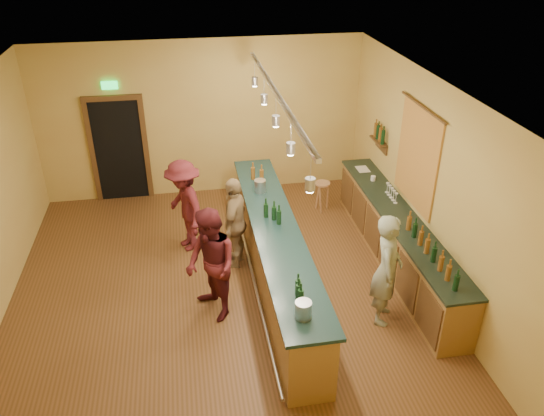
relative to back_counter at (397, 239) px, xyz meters
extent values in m
plane|color=#533417|center=(-2.97, -0.18, -0.49)|extent=(7.00, 7.00, 0.00)
cube|color=silver|center=(-2.97, -0.18, 2.71)|extent=(6.50, 7.00, 0.02)
cube|color=#B99145|center=(-2.97, 3.32, 1.11)|extent=(6.50, 0.02, 3.20)
cube|color=#B99145|center=(-2.97, -3.68, 1.11)|extent=(6.50, 0.02, 3.20)
cube|color=#B99145|center=(0.28, -0.18, 1.11)|extent=(0.02, 7.00, 3.20)
cube|color=black|center=(-4.67, 3.30, 0.56)|extent=(0.95, 0.06, 2.10)
cube|color=#443114|center=(-5.19, 3.28, 0.56)|extent=(0.10, 0.08, 2.10)
cube|color=#443114|center=(-4.14, 3.28, 0.56)|extent=(0.10, 0.08, 2.10)
cube|color=#443114|center=(-4.67, 3.28, 1.66)|extent=(1.15, 0.08, 0.10)
cube|color=#19E54C|center=(-4.67, 3.27, 1.91)|extent=(0.30, 0.04, 0.15)
cube|color=#A53A21|center=(0.26, 0.22, 1.36)|extent=(0.03, 1.40, 1.60)
cube|color=#443114|center=(0.19, 1.72, 1.06)|extent=(0.16, 0.55, 0.03)
cube|color=#443114|center=(0.26, 1.72, 0.96)|extent=(0.03, 0.55, 0.18)
cube|color=brown|center=(0.00, 0.02, -0.04)|extent=(0.55, 4.50, 0.90)
cube|color=black|center=(0.00, 0.02, 0.43)|extent=(0.60, 4.55, 0.04)
cylinder|color=silver|center=(0.00, 1.32, 0.50)|extent=(0.09, 0.09, 0.09)
cube|color=silver|center=(-0.03, 1.82, 0.46)|extent=(0.22, 0.30, 0.01)
cube|color=brown|center=(-2.10, -0.18, 0.01)|extent=(0.60, 5.00, 1.00)
cube|color=#142B2A|center=(-2.10, -0.18, 0.54)|extent=(0.70, 5.10, 0.05)
cylinder|color=silver|center=(-2.46, -0.18, -0.34)|extent=(0.05, 5.00, 0.05)
cylinder|color=silver|center=(-2.15, -2.28, 0.67)|extent=(0.20, 0.20, 0.22)
cylinder|color=silver|center=(-2.15, 1.02, 0.67)|extent=(0.20, 0.20, 0.22)
cube|color=silver|center=(-2.10, -0.18, 2.65)|extent=(0.06, 4.60, 0.05)
cylinder|color=silver|center=(-2.10, -2.18, 2.46)|extent=(0.01, 0.01, 0.35)
cylinder|color=#A5A5AD|center=(-2.10, -2.18, 2.26)|extent=(0.11, 0.11, 0.14)
cylinder|color=#FFEABF|center=(-2.10, -2.18, 2.18)|extent=(0.08, 0.08, 0.02)
cylinder|color=silver|center=(-2.10, -1.18, 2.46)|extent=(0.01, 0.01, 0.35)
cylinder|color=#A5A5AD|center=(-2.10, -1.18, 2.26)|extent=(0.11, 0.11, 0.14)
cylinder|color=#FFEABF|center=(-2.10, -1.18, 2.18)|extent=(0.08, 0.08, 0.02)
cylinder|color=silver|center=(-2.10, -0.18, 2.46)|extent=(0.01, 0.01, 0.35)
cylinder|color=#A5A5AD|center=(-2.10, -0.18, 2.26)|extent=(0.11, 0.11, 0.14)
cylinder|color=#FFEABF|center=(-2.10, -0.18, 2.18)|extent=(0.08, 0.08, 0.02)
cylinder|color=silver|center=(-2.10, 0.82, 2.46)|extent=(0.01, 0.01, 0.35)
cylinder|color=#A5A5AD|center=(-2.10, 0.82, 2.26)|extent=(0.11, 0.11, 0.14)
cylinder|color=#FFEABF|center=(-2.10, 0.82, 2.18)|extent=(0.08, 0.08, 0.02)
cylinder|color=silver|center=(-2.10, 1.82, 2.46)|extent=(0.01, 0.01, 0.35)
cylinder|color=#A5A5AD|center=(-2.10, 1.82, 2.26)|extent=(0.11, 0.11, 0.14)
cylinder|color=#FFEABF|center=(-2.10, 1.82, 2.18)|extent=(0.08, 0.08, 0.02)
imported|color=gray|center=(-0.71, -1.29, 0.37)|extent=(0.62, 0.74, 1.72)
imported|color=#59191E|center=(-3.13, -0.77, 0.38)|extent=(0.93, 1.03, 1.74)
imported|color=#997A51|center=(-2.65, 0.49, 0.31)|extent=(0.71, 1.01, 1.59)
imported|color=#59191E|center=(-3.45, 1.14, 0.35)|extent=(0.96, 1.23, 1.67)
cylinder|color=#AD704E|center=(-0.75, 2.02, 0.12)|extent=(0.30, 0.30, 0.04)
cylinder|color=#AD704E|center=(-0.64, 2.02, -0.19)|extent=(0.04, 0.04, 0.58)
cylinder|color=#AD704E|center=(-0.81, 2.12, -0.19)|extent=(0.04, 0.04, 0.58)
cylinder|color=#AD704E|center=(-0.81, 1.92, -0.19)|extent=(0.04, 0.04, 0.58)
camera|label=1|loc=(-3.35, -7.00, 4.72)|focal=35.00mm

